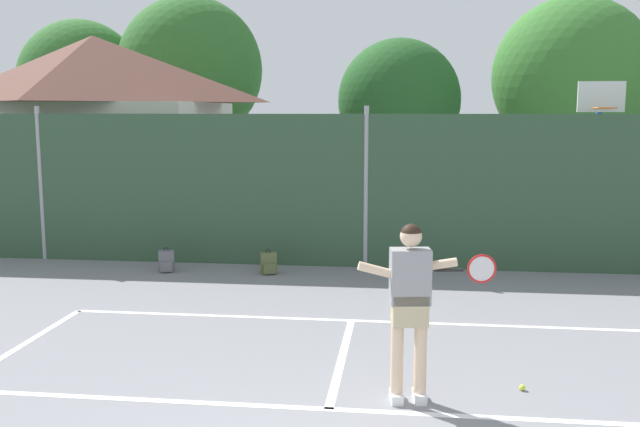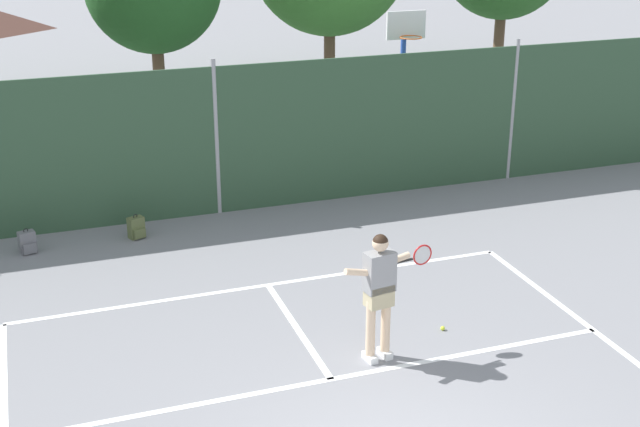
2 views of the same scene
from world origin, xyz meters
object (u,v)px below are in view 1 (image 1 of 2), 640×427
Objects in this scene: basketball_hoop at (598,144)px; backpack_olive at (269,264)px; tennis_ball at (522,388)px; backpack_grey at (167,262)px; tennis_player at (411,296)px.

basketball_hoop reaches higher than backpack_olive.
basketball_hoop reaches higher than tennis_ball.
backpack_grey is (-5.66, 4.95, 0.16)m from tennis_ball.
basketball_hoop is 1.91× the size of tennis_player.
tennis_ball is at bearing 19.27° from tennis_player.
tennis_player is at bearing -65.01° from backpack_olive.
basketball_hoop is 53.79× the size of tennis_ball.
tennis_player is (-3.74, -7.61, -1.20)m from basketball_hoop.
tennis_player is at bearing -50.37° from backpack_grey.
basketball_hoop is at bearing 63.82° from tennis_player.
tennis_ball is at bearing -41.21° from backpack_grey.
backpack_grey is at bearing 138.79° from tennis_ball.
backpack_olive is at bearing 114.99° from tennis_player.
backpack_olive is (1.92, 0.06, 0.00)m from backpack_grey.
backpack_olive is (-6.28, -2.17, -2.12)m from basketball_hoop.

